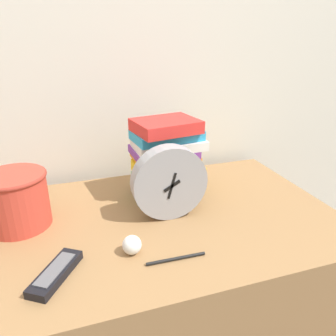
% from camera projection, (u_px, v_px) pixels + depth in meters
% --- Properties ---
extents(wall_back, '(6.00, 0.04, 2.40)m').
position_uv_depth(wall_back, '(94.00, 34.00, 1.10)').
color(wall_back, silver).
rests_on(wall_back, ground_plane).
extents(desk, '(1.25, 0.66, 0.70)m').
position_uv_depth(desk, '(131.00, 315.00, 1.07)').
color(desk, olive).
rests_on(desk, ground_plane).
extents(desk_clock, '(0.22, 0.05, 0.22)m').
position_uv_depth(desk_clock, '(169.00, 183.00, 0.93)').
color(desk_clock, '#99999E').
rests_on(desk_clock, desk).
extents(book_stack, '(0.23, 0.21, 0.25)m').
position_uv_depth(book_stack, '(166.00, 156.00, 1.06)').
color(book_stack, '#232328').
rests_on(book_stack, desk).
extents(basket, '(0.18, 0.18, 0.15)m').
position_uv_depth(basket, '(16.00, 199.00, 0.89)').
color(basket, '#C63D2D').
rests_on(basket, desk).
extents(tv_remote, '(0.13, 0.15, 0.02)m').
position_uv_depth(tv_remote, '(56.00, 273.00, 0.72)').
color(tv_remote, black).
rests_on(tv_remote, desk).
extents(crumpled_paper_ball, '(0.05, 0.05, 0.05)m').
position_uv_depth(crumpled_paper_ball, '(132.00, 245.00, 0.80)').
color(crumpled_paper_ball, white).
rests_on(crumpled_paper_ball, desk).
extents(pen, '(0.15, 0.01, 0.01)m').
position_uv_depth(pen, '(176.00, 259.00, 0.78)').
color(pen, black).
rests_on(pen, desk).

